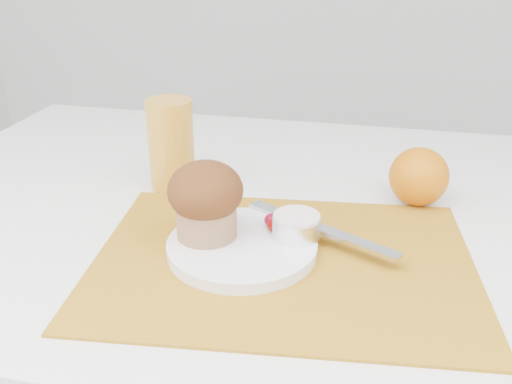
% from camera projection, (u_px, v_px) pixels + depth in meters
% --- Properties ---
extents(placemat, '(0.49, 0.38, 0.00)m').
position_uv_depth(placemat, '(283.00, 261.00, 0.70)').
color(placemat, '#AC7317').
rests_on(placemat, table).
extents(plate, '(0.21, 0.21, 0.01)m').
position_uv_depth(plate, '(242.00, 247.00, 0.71)').
color(plate, white).
rests_on(plate, placemat).
extents(ramekin, '(0.07, 0.07, 0.03)m').
position_uv_depth(ramekin, '(296.00, 227.00, 0.71)').
color(ramekin, white).
rests_on(ramekin, plate).
extents(cream, '(0.07, 0.07, 0.01)m').
position_uv_depth(cream, '(297.00, 217.00, 0.71)').
color(cream, silver).
rests_on(cream, ramekin).
extents(raspberry_near, '(0.02, 0.02, 0.02)m').
position_uv_depth(raspberry_near, '(274.00, 225.00, 0.73)').
color(raspberry_near, '#5E0402').
rests_on(raspberry_near, plate).
extents(raspberry_far, '(0.02, 0.02, 0.02)m').
position_uv_depth(raspberry_far, '(272.00, 220.00, 0.74)').
color(raspberry_far, '#5C0214').
rests_on(raspberry_far, plate).
extents(butter_knife, '(0.21, 0.12, 0.01)m').
position_uv_depth(butter_knife, '(320.00, 229.00, 0.73)').
color(butter_knife, '#B6B9BF').
rests_on(butter_knife, plate).
extents(orange, '(0.09, 0.09, 0.09)m').
position_uv_depth(orange, '(419.00, 177.00, 0.83)').
color(orange, '#D16F07').
rests_on(orange, table).
extents(juice_glass, '(0.09, 0.09, 0.14)m').
position_uv_depth(juice_glass, '(171.00, 145.00, 0.87)').
color(juice_glass, gold).
rests_on(juice_glass, table).
extents(muffin, '(0.09, 0.09, 0.10)m').
position_uv_depth(muffin, '(206.00, 199.00, 0.70)').
color(muffin, '#A87751').
rests_on(muffin, plate).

